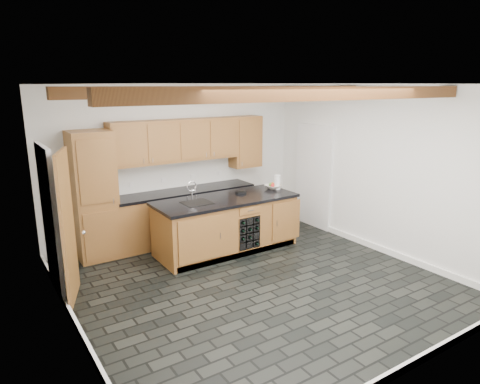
% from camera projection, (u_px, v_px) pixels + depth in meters
% --- Properties ---
extents(ground, '(5.00, 5.00, 0.00)m').
position_uv_depth(ground, '(255.00, 281.00, 6.25)').
color(ground, black).
rests_on(ground, ground).
extents(room_shell, '(5.01, 5.00, 5.00)m').
position_uv_depth(room_shell, '(231.00, 174.00, 6.26)').
color(room_shell, white).
rests_on(room_shell, ground).
extents(back_cabinetry, '(3.65, 0.62, 2.20)m').
position_uv_depth(back_cabinetry, '(166.00, 189.00, 7.62)').
color(back_cabinetry, '#995E31').
rests_on(back_cabinetry, ground).
extents(island, '(2.48, 0.96, 0.93)m').
position_uv_depth(island, '(227.00, 224.00, 7.34)').
color(island, '#995E31').
rests_on(island, ground).
extents(faucet, '(0.45, 0.40, 0.34)m').
position_uv_depth(faucet, '(196.00, 200.00, 6.96)').
color(faucet, black).
rests_on(faucet, island).
extents(kitchen_scale, '(0.17, 0.11, 0.05)m').
position_uv_depth(kitchen_scale, '(241.00, 192.00, 7.53)').
color(kitchen_scale, black).
rests_on(kitchen_scale, island).
extents(fruit_bowl, '(0.33, 0.33, 0.07)m').
position_uv_depth(fruit_bowl, '(273.00, 187.00, 7.88)').
color(fruit_bowl, beige).
rests_on(fruit_bowl, island).
extents(fruit_cluster, '(0.16, 0.17, 0.07)m').
position_uv_depth(fruit_cluster, '(273.00, 185.00, 7.87)').
color(fruit_cluster, red).
rests_on(fruit_cluster, fruit_bowl).
extents(paper_towel, '(0.11, 0.11, 0.26)m').
position_uv_depth(paper_towel, '(277.00, 182.00, 7.82)').
color(paper_towel, white).
rests_on(paper_towel, island).
extents(mug, '(0.14, 0.14, 0.11)m').
position_uv_depth(mug, '(114.00, 196.00, 7.16)').
color(mug, white).
rests_on(mug, back_cabinetry).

